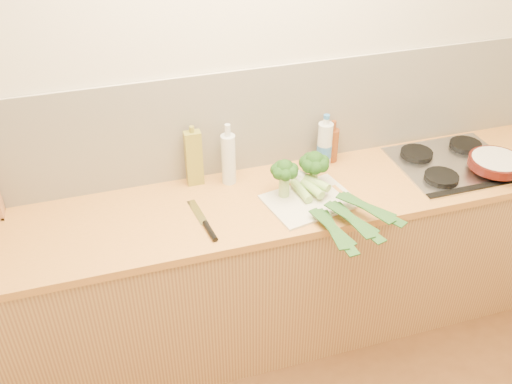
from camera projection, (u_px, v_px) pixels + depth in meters
room_shell at (250, 121)px, 2.80m from camera, size 3.50×3.50×3.50m
counter at (267, 268)px, 2.99m from camera, size 3.20×0.62×0.90m
gas_hob at (454, 163)px, 2.96m from camera, size 0.58×0.50×0.04m
chopping_board at (310, 201)px, 2.70m from camera, size 0.45×0.37×0.01m
broccoli_left at (285, 172)px, 2.65m from camera, size 0.13×0.13×0.20m
broccoli_right at (314, 163)px, 2.72m from camera, size 0.15×0.15×0.19m
leek_front at (308, 198)px, 2.67m from camera, size 0.13×0.72×0.04m
leek_mid at (323, 197)px, 2.65m from camera, size 0.23×0.64×0.04m
leek_back at (331, 189)px, 2.66m from camera, size 0.36×0.59×0.04m
chefs_knife at (207, 226)px, 2.53m from camera, size 0.07×0.34×0.02m
skillet at (497, 162)px, 2.88m from camera, size 0.40×0.27×0.05m
oil_tin at (194, 158)px, 2.75m from camera, size 0.08×0.05×0.32m
glass_bottle at (229, 158)px, 2.77m from camera, size 0.07×0.07×0.32m
amber_bottle at (332, 144)px, 2.96m from camera, size 0.06×0.06×0.23m
water_bottle at (324, 146)px, 2.91m from camera, size 0.08×0.08×0.27m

